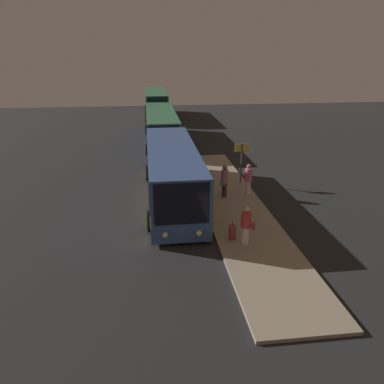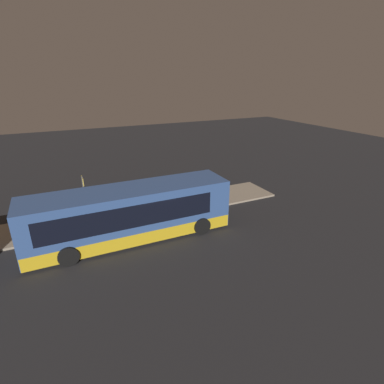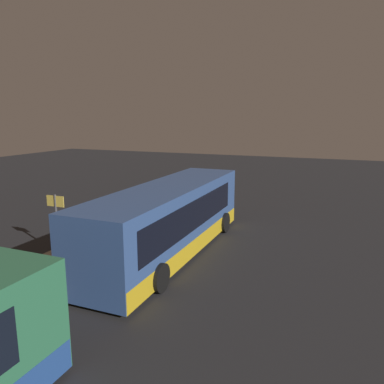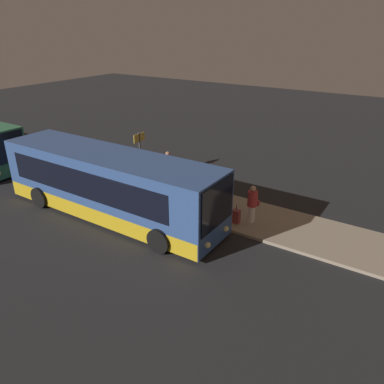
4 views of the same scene
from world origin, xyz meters
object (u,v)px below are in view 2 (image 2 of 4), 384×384
passenger_waiting (202,190)px  sign_post (84,189)px  bus_lead (130,214)px  passenger_with_bags (116,194)px  passenger_boarding (125,201)px  suitcase (198,201)px

passenger_waiting → sign_post: 7.92m
bus_lead → sign_post: size_ratio=4.52×
sign_post → passenger_with_bags: bearing=-2.3°
passenger_waiting → passenger_with_bags: 5.92m
bus_lead → passenger_boarding: bearing=82.4°
passenger_waiting → bus_lead: bearing=-144.8°
passenger_waiting → suitcase: size_ratio=2.00×
bus_lead → suitcase: (5.31, 2.20, -1.03)m
passenger_with_bags → passenger_waiting: bearing=87.3°
sign_post → suitcase: bearing=-16.7°
sign_post → bus_lead: bearing=-66.8°
suitcase → sign_post: sign_post is taller
bus_lead → passenger_waiting: size_ratio=6.57×
passenger_with_bags → suitcase: size_ratio=2.07×
bus_lead → passenger_with_bags: 4.29m
passenger_with_bags → sign_post: sign_post is taller
bus_lead → passenger_waiting: 6.42m
passenger_boarding → sign_post: sign_post is taller
passenger_boarding → sign_post: size_ratio=0.74×
suitcase → passenger_waiting: bearing=41.1°
bus_lead → passenger_boarding: (0.38, 2.85, -0.35)m
passenger_with_bags → sign_post: bearing=-79.1°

